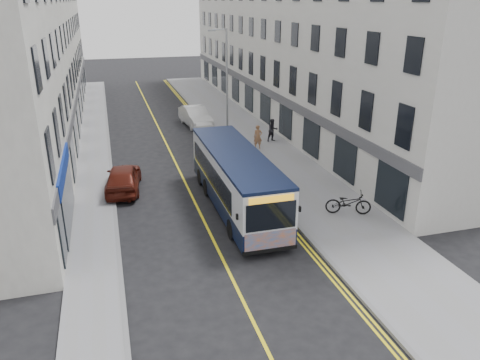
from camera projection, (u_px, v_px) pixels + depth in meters
ground at (214, 242)px, 20.11m from camera, size 140.00×140.00×0.00m
pavement_east at (263, 149)px, 32.45m from camera, size 4.50×64.00×0.12m
pavement_west at (94, 164)px, 29.55m from camera, size 2.00×64.00×0.12m
kerb_east at (231, 151)px, 31.87m from camera, size 0.18×64.00×0.13m
kerb_west at (110, 162)px, 29.80m from camera, size 0.18×64.00×0.13m
road_centre_line at (173, 157)px, 30.86m from camera, size 0.12×64.00×0.01m
road_dbl_yellow_inner at (225, 153)px, 31.77m from camera, size 0.10×64.00×0.01m
road_dbl_yellow_outer at (228, 153)px, 31.83m from camera, size 0.10×64.00×0.01m
terrace_east at (289, 40)px, 39.55m from camera, size 6.00×46.00×13.00m
terrace_west at (28, 47)px, 34.25m from camera, size 6.00×46.00×13.00m
streetlamp at (226, 83)px, 32.15m from camera, size 1.32×0.18×8.00m
city_bus at (236, 178)px, 22.79m from camera, size 2.36×10.10×2.93m
bicycle at (348, 203)px, 22.30m from camera, size 2.28×1.49×1.13m
pedestrian_near at (258, 137)px, 32.04m from camera, size 0.64×0.47×1.63m
pedestrian_far at (273, 130)px, 33.69m from camera, size 0.89×0.74×1.65m
car_white at (196, 116)px, 38.31m from camera, size 2.16×4.95×1.58m
car_maroon at (123, 178)px, 25.29m from camera, size 2.31×4.57×1.49m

